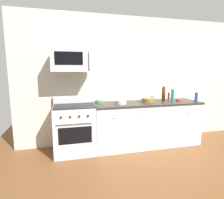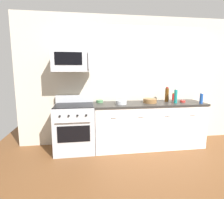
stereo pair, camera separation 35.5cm
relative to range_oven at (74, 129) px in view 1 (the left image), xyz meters
name	(u,v)px [view 1 (the left image)]	position (x,y,z in m)	size (l,w,h in m)	color
ground_plane	(146,144)	(1.51, 0.00, -0.47)	(6.43, 6.43, 0.00)	brown
back_wall	(140,80)	(1.51, 0.41, 0.88)	(5.36, 0.10, 2.70)	beige
counter_unit	(147,124)	(1.51, 0.00, -0.01)	(2.27, 0.66, 0.92)	white
range_oven	(74,129)	(0.00, 0.00, 0.00)	(0.76, 0.69, 1.07)	#B7BABF
microwave	(72,61)	(0.00, 0.04, 1.28)	(0.74, 0.44, 0.40)	#B7BABF
bottle_wine_amber	(164,94)	(1.92, 0.09, 0.60)	(0.08, 0.08, 0.31)	#59330F
bottle_sparkling_teal	(173,95)	(2.02, -0.10, 0.59)	(0.06, 0.06, 0.30)	#197F7A
bottle_soda_blue	(196,97)	(2.51, -0.22, 0.56)	(0.07, 0.07, 0.22)	#1E4CA5
bottle_hot_sauce_red	(169,96)	(2.14, 0.24, 0.53)	(0.05, 0.05, 0.16)	#B21914
bowl_wooden_salad	(148,100)	(1.52, 0.01, 0.50)	(0.27, 0.27, 0.08)	brown
bowl_green_glaze	(99,101)	(0.51, 0.20, 0.48)	(0.14, 0.14, 0.05)	#477A4C
bowl_steel_prep	(121,102)	(0.91, -0.04, 0.49)	(0.22, 0.22, 0.07)	#B2B5BA
bowl_red_small	(179,100)	(2.22, -0.03, 0.47)	(0.11, 0.11, 0.04)	#B72D28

